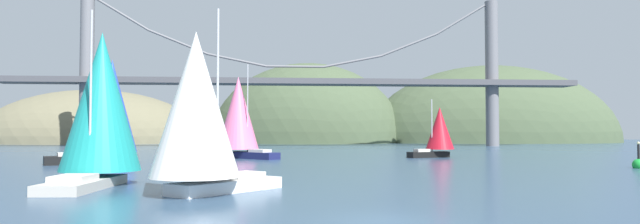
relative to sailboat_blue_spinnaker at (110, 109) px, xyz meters
The scene contains 11 objects.
ground_plane 43.49m from the sailboat_blue_spinnaker, 60.51° to the right, with size 360.00×360.00×0.00m, color #2D4760.
headland_center 101.08m from the sailboat_blue_spinnaker, 74.94° to the left, with size 55.68×44.00×45.79m, color #425138.
headland_right 126.99m from the sailboat_blue_spinnaker, 50.19° to the left, with size 76.27×44.00×45.60m, color #425138.
headland_left 103.30m from the sailboat_blue_spinnaker, 109.11° to the left, with size 61.88×44.00×29.69m, color #6B664C.
suspension_bridge 61.93m from the sailboat_blue_spinnaker, 69.72° to the left, with size 122.84×6.00×32.31m.
sailboat_blue_spinnaker is the anchor object (origin of this frame).
sailboat_crimson_sail 39.24m from the sailboat_blue_spinnaker, 14.44° to the left, with size 6.90×4.64×7.38m.
sailboat_white_mainsail 31.72m from the sailboat_blue_spinnaker, 65.41° to the right, with size 7.85×8.21×10.07m.
sailboat_teal_sail 23.62m from the sailboat_blue_spinnaker, 74.56° to the right, with size 5.12×9.17×10.65m.
sailboat_pink_spinnaker 16.01m from the sailboat_blue_spinnaker, 37.99° to the left, with size 8.90×8.83×11.55m.
channel_buoy 51.37m from the sailboat_blue_spinnaker, 12.95° to the right, with size 1.10×1.10×2.64m.
Camera 1 is at (-3.87, -19.90, 3.36)m, focal length 30.19 mm.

